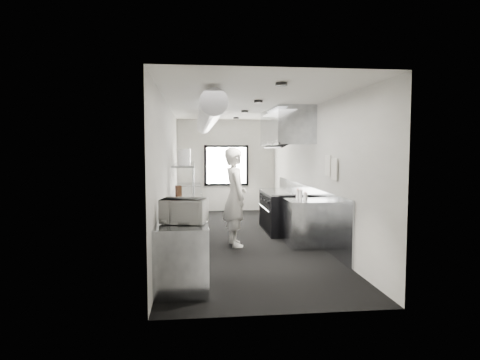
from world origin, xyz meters
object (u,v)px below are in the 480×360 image
object	(u,v)px
plate_stack_a	(184,158)
plate_stack_d	(184,156)
line_cook	(235,197)
squeeze_bottle_c	(301,195)
small_plate	(191,205)
squeeze_bottle_b	(305,197)
prep_counter	(186,223)
pass_shelf	(185,165)
deli_tub_b	(169,215)
plate_stack_c	(186,156)
range	(282,211)
far_work_table	(189,200)
cutting_board	(187,200)
exhaust_hood	(285,128)
bottle_station	(303,223)
plate_stack_b	(185,157)
squeeze_bottle_d	(297,195)
knife_block	(178,191)
microwave	(184,211)
squeeze_bottle_e	(299,194)
deli_tub_a	(168,218)
squeeze_bottle_a	(306,198)

from	to	relation	value
plate_stack_a	plate_stack_d	bearing A→B (deg)	90.82
line_cook	squeeze_bottle_c	bearing A→B (deg)	-102.35
small_plate	squeeze_bottle_b	xyz separation A→B (m)	(2.16, 0.39, 0.07)
prep_counter	pass_shelf	size ratio (longest dim) A/B	2.00
deli_tub_b	small_plate	world-z (taller)	deli_tub_b
plate_stack_c	range	bearing A→B (deg)	-14.63
far_work_table	squeeze_bottle_c	distance (m)	4.50
range	cutting_board	xyz separation A→B (m)	(-2.17, -1.27, 0.44)
small_plate	squeeze_bottle_c	size ratio (longest dim) A/B	0.90
exhaust_hood	bottle_station	distance (m)	2.39
plate_stack_b	squeeze_bottle_b	xyz separation A→B (m)	(2.32, -1.59, -0.74)
prep_counter	squeeze_bottle_d	bearing A→B (deg)	-1.87
far_work_table	cutting_board	distance (m)	3.80
deli_tub_b	knife_block	xyz separation A→B (m)	(0.03, 2.84, 0.06)
squeeze_bottle_b	far_work_table	bearing A→B (deg)	119.26
bottle_station	small_plate	bearing A→B (deg)	-165.72
microwave	squeeze_bottle_e	xyz separation A→B (m)	(2.26, 2.58, -0.08)
deli_tub_a	plate_stack_c	world-z (taller)	plate_stack_c
exhaust_hood	plate_stack_b	world-z (taller)	exhaust_hood
exhaust_hood	deli_tub_a	bearing A→B (deg)	-124.73
squeeze_bottle_c	range	bearing A→B (deg)	93.15
deli_tub_a	plate_stack_d	distance (m)	4.60
bottle_station	squeeze_bottle_a	world-z (taller)	squeeze_bottle_a
cutting_board	plate_stack_a	bearing A→B (deg)	94.77
squeeze_bottle_c	knife_block	bearing A→B (deg)	159.96
prep_counter	squeeze_bottle_a	size ratio (longest dim) A/B	35.01
microwave	plate_stack_a	distance (m)	3.24
far_work_table	cutting_board	size ratio (longest dim) A/B	1.88
pass_shelf	squeeze_bottle_e	size ratio (longest dim) A/B	17.31
range	far_work_table	distance (m)	3.32
range	plate_stack_a	xyz separation A→B (m)	(-2.23, -0.48, 1.25)
pass_shelf	squeeze_bottle_c	bearing A→B (deg)	-35.65
prep_counter	knife_block	bearing A→B (deg)	102.72
range	squeeze_bottle_a	distance (m)	1.80
range	squeeze_bottle_d	bearing A→B (deg)	-88.84
pass_shelf	plate_stack_b	distance (m)	0.34
prep_counter	plate_stack_b	xyz separation A→B (m)	(-0.04, 1.22, 1.27)
pass_shelf	squeeze_bottle_d	world-z (taller)	pass_shelf
pass_shelf	microwave	world-z (taller)	pass_shelf
range	deli_tub_b	bearing A→B (deg)	-125.77
cutting_board	plate_stack_a	distance (m)	1.13
range	cutting_board	world-z (taller)	range
far_work_table	plate_stack_b	bearing A→B (deg)	-90.96
line_cook	plate_stack_b	xyz separation A→B (m)	(-1.01, 1.29, 0.76)
squeeze_bottle_b	squeeze_bottle_a	bearing A→B (deg)	-95.42
plate_stack_c	squeeze_bottle_c	distance (m)	3.09
plate_stack_d	far_work_table	bearing A→B (deg)	87.42
prep_counter	bottle_station	distance (m)	2.31
range	plate_stack_c	bearing A→B (deg)	165.37
squeeze_bottle_e	squeeze_bottle_c	bearing A→B (deg)	-95.38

